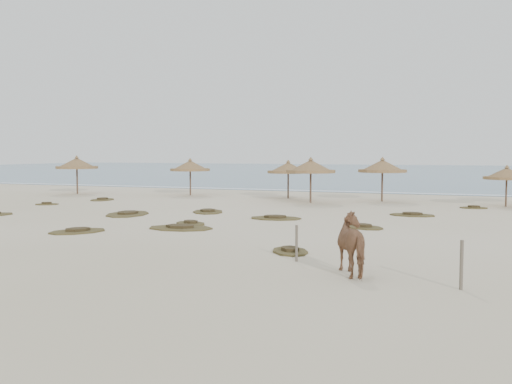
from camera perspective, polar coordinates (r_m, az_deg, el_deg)
ground at (r=20.93m, az=-7.72°, el=-4.56°), size 160.00×160.00×0.00m
ocean at (r=93.71m, az=14.98°, el=1.97°), size 200.00×100.00×0.01m
foam_line at (r=45.35m, az=8.32°, el=0.04°), size 70.00×0.60×0.01m
palapa_0 at (r=44.53m, az=-17.49°, el=2.70°), size 3.49×3.49×2.88m
palapa_1 at (r=41.36m, az=-6.60°, el=2.58°), size 3.00×3.00×2.70m
palapa_2 at (r=38.29m, az=3.24°, el=2.38°), size 3.64×3.64×2.61m
palapa_3 at (r=35.05m, az=5.50°, el=2.50°), size 3.30×3.30×2.83m
palapa_4 at (r=36.70m, az=12.53°, el=2.48°), size 3.16×3.16×2.82m
palapa_5 at (r=35.37m, az=23.79°, el=1.65°), size 3.26×3.26×2.40m
horse at (r=14.70m, az=10.00°, el=-5.16°), size 1.68×2.01×1.56m
fence_post_near at (r=16.27m, az=4.08°, el=-5.14°), size 0.08×0.08×1.04m
fence_post_far at (r=13.74m, az=19.86°, el=-6.88°), size 0.09×0.09×1.13m
scrub_1 at (r=29.05m, az=-12.72°, el=-2.13°), size 2.63×3.40×0.16m
scrub_2 at (r=24.79m, az=-6.55°, el=-3.10°), size 1.98×1.81×0.16m
scrub_3 at (r=26.59m, az=1.96°, el=-2.59°), size 2.60×1.85×0.16m
scrub_4 at (r=23.83m, az=10.67°, el=-3.43°), size 2.24×2.03×0.16m
scrub_6 at (r=38.21m, az=-15.11°, el=-0.72°), size 1.69×2.27×0.16m
scrub_7 at (r=28.93m, az=15.36°, el=-2.20°), size 2.24×1.49×0.16m
scrub_8 at (r=35.89m, az=-20.19°, el=-1.12°), size 1.62×1.46×0.16m
scrub_9 at (r=23.36m, az=-7.56°, el=-3.54°), size 2.89×2.07×0.16m
scrub_10 at (r=33.75m, az=20.95°, el=-1.45°), size 1.63×1.18×0.16m
scrub_11 at (r=23.24m, az=-17.42°, el=-3.73°), size 2.40×2.65×0.16m
scrub_12 at (r=17.80m, az=3.43°, el=-5.88°), size 1.76×1.99×0.16m
scrub_13 at (r=29.54m, az=-4.83°, el=-1.94°), size 2.41×2.81×0.16m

